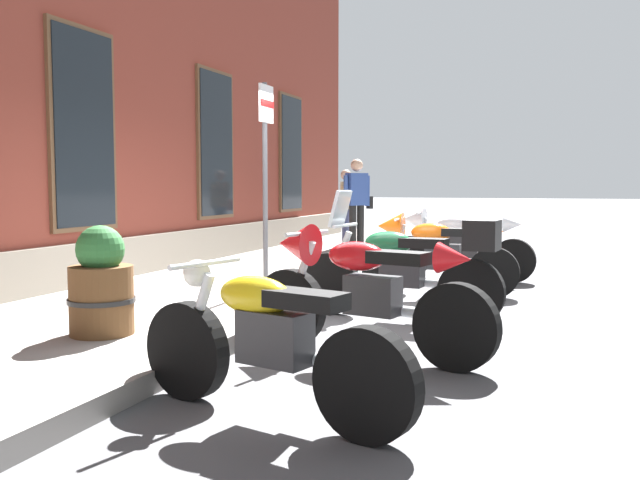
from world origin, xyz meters
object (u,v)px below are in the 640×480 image
object	(u,v)px
pedestrian_blue_top	(357,199)
barrel_planter	(101,287)
motorcycle_yellow_naked	(266,341)
pedestrian_tan_coat	(346,204)
motorcycle_white_sport	(455,241)
parking_sign	(266,157)
motorcycle_red_sport	(359,286)
motorcycle_green_touring	(408,267)
motorcycle_orange_sport	(433,251)

from	to	relation	value
pedestrian_blue_top	barrel_planter	world-z (taller)	pedestrian_blue_top
motorcycle_yellow_naked	pedestrian_tan_coat	size ratio (longest dim) A/B	1.27
pedestrian_blue_top	motorcycle_white_sport	bearing A→B (deg)	-135.93
pedestrian_blue_top	parking_sign	xyz separation A→B (m)	(-5.07, -0.37, 0.60)
motorcycle_yellow_naked	motorcycle_red_sport	size ratio (longest dim) A/B	0.91
motorcycle_red_sport	parking_sign	xyz separation A→B (m)	(2.14, 1.79, 1.17)
motorcycle_yellow_naked	barrel_planter	xyz separation A→B (m)	(1.02, 1.96, 0.09)
motorcycle_red_sport	pedestrian_tan_coat	xyz separation A→B (m)	(7.86, 2.59, 0.45)
motorcycle_green_touring	barrel_planter	world-z (taller)	motorcycle_green_touring
motorcycle_red_sport	pedestrian_blue_top	xyz separation A→B (m)	(7.21, 2.16, 0.56)
motorcycle_red_sport	pedestrian_blue_top	bearing A→B (deg)	16.67
motorcycle_red_sport	motorcycle_orange_sport	world-z (taller)	motorcycle_red_sport
motorcycle_red_sport	pedestrian_blue_top	distance (m)	7.54
motorcycle_orange_sport	parking_sign	distance (m)	2.47
motorcycle_green_touring	parking_sign	distance (m)	2.26
motorcycle_white_sport	parking_sign	distance (m)	3.54
parking_sign	barrel_planter	size ratio (longest dim) A/B	2.68
motorcycle_orange_sport	barrel_planter	world-z (taller)	barrel_planter
barrel_planter	parking_sign	bearing A→B (deg)	-5.60
motorcycle_red_sport	motorcycle_white_sport	size ratio (longest dim) A/B	1.00
motorcycle_red_sport	parking_sign	size ratio (longest dim) A/B	0.89
motorcycle_red_sport	motorcycle_orange_sport	distance (m)	3.36
motorcycle_orange_sport	pedestrian_blue_top	distance (m)	4.45
motorcycle_orange_sport	pedestrian_tan_coat	world-z (taller)	pedestrian_tan_coat
motorcycle_yellow_naked	parking_sign	xyz separation A→B (m)	(3.78, 1.69, 1.27)
barrel_planter	pedestrian_blue_top	bearing A→B (deg)	0.73
motorcycle_red_sport	motorcycle_white_sport	xyz separation A→B (m)	(4.93, -0.04, -0.00)
motorcycle_red_sport	barrel_planter	bearing A→B (deg)	106.94
motorcycle_orange_sport	pedestrian_blue_top	size ratio (longest dim) A/B	1.15
pedestrian_tan_coat	parking_sign	xyz separation A→B (m)	(-5.72, -0.80, 0.72)
motorcycle_green_touring	pedestrian_blue_top	bearing A→B (deg)	21.61
motorcycle_white_sport	barrel_planter	xyz separation A→B (m)	(-5.56, 2.10, -0.01)
motorcycle_yellow_naked	motorcycle_green_touring	xyz separation A→B (m)	(3.24, -0.16, 0.09)
motorcycle_yellow_naked	pedestrian_tan_coat	bearing A→B (deg)	14.71
motorcycle_red_sport	parking_sign	bearing A→B (deg)	39.92
pedestrian_tan_coat	motorcycle_white_sport	bearing A→B (deg)	-138.05
motorcycle_white_sport	pedestrian_blue_top	bearing A→B (deg)	44.07
motorcycle_red_sport	motorcycle_green_touring	world-z (taller)	motorcycle_green_touring
motorcycle_yellow_naked	motorcycle_white_sport	xyz separation A→B (m)	(6.57, -0.14, 0.11)
pedestrian_blue_top	barrel_planter	bearing A→B (deg)	-179.27
motorcycle_yellow_naked	motorcycle_orange_sport	bearing A→B (deg)	-1.11
pedestrian_tan_coat	motorcycle_orange_sport	bearing A→B (deg)	-150.07
motorcycle_orange_sport	barrel_planter	bearing A→B (deg)	152.65
barrel_planter	pedestrian_tan_coat	bearing A→B (deg)	3.58
motorcycle_green_touring	barrel_planter	distance (m)	3.07
motorcycle_green_touring	motorcycle_orange_sport	xyz separation A→B (m)	(1.76, 0.06, 0.01)
barrel_planter	motorcycle_orange_sport	bearing A→B (deg)	-27.35
pedestrian_blue_top	parking_sign	size ratio (longest dim) A/B	0.71
pedestrian_blue_top	pedestrian_tan_coat	bearing A→B (deg)	33.33
motorcycle_yellow_naked	motorcycle_green_touring	size ratio (longest dim) A/B	0.89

